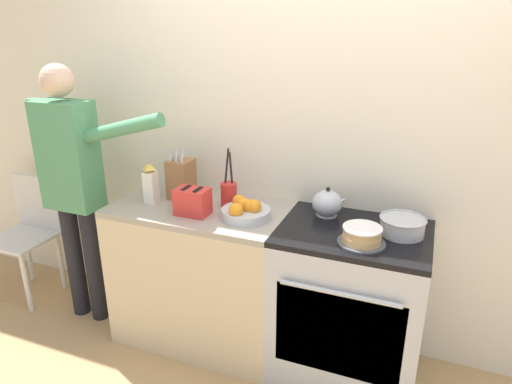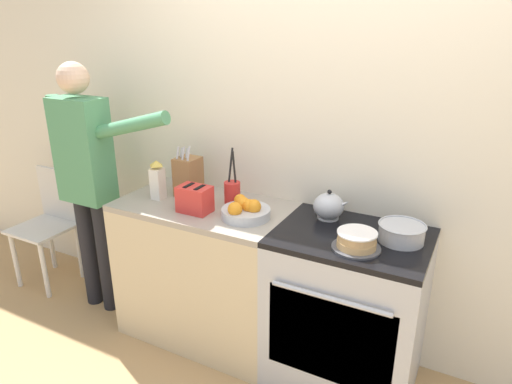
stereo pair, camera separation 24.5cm
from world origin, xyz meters
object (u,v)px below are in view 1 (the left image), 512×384
at_px(stove_range, 348,304).
at_px(person_baker, 73,176).
at_px(utensil_crock, 229,193).
at_px(mixing_bowl, 402,226).
at_px(dining_chair, 30,228).
at_px(tea_kettle, 328,203).
at_px(layer_cake, 362,236).
at_px(knife_block, 181,179).
at_px(toaster, 193,202).
at_px(milk_carton, 151,184).
at_px(fruit_bowl, 245,211).

xyz_separation_m(stove_range, person_baker, (-1.72, -0.10, 0.56)).
height_order(stove_range, utensil_crock, utensil_crock).
height_order(mixing_bowl, dining_chair, mixing_bowl).
bearing_deg(tea_kettle, layer_cake, -50.01).
height_order(knife_block, dining_chair, knife_block).
relative_size(mixing_bowl, dining_chair, 0.27).
xyz_separation_m(stove_range, layer_cake, (0.06, -0.13, 0.49)).
bearing_deg(layer_cake, toaster, 178.84).
bearing_deg(milk_carton, knife_block, 49.54).
bearing_deg(fruit_bowl, tea_kettle, 26.70).
bearing_deg(tea_kettle, fruit_bowl, -153.30).
relative_size(knife_block, milk_carton, 1.33).
bearing_deg(layer_cake, utensil_crock, 165.53).
height_order(tea_kettle, dining_chair, tea_kettle).
xyz_separation_m(layer_cake, person_baker, (-1.78, 0.03, 0.07)).
xyz_separation_m(stove_range, knife_block, (-1.07, 0.09, 0.57)).
bearing_deg(person_baker, tea_kettle, 8.13).
relative_size(mixing_bowl, toaster, 1.16).
xyz_separation_m(stove_range, mixing_bowl, (0.23, 0.05, 0.49)).
bearing_deg(layer_cake, person_baker, 178.98).
bearing_deg(stove_range, layer_cake, -66.19).
relative_size(layer_cake, person_baker, 0.14).
distance_m(knife_block, fruit_bowl, 0.51).
height_order(knife_block, person_baker, person_baker).
relative_size(utensil_crock, milk_carton, 1.40).
height_order(stove_range, knife_block, knife_block).
relative_size(stove_range, utensil_crock, 2.64).
bearing_deg(mixing_bowl, toaster, -171.74).
distance_m(person_baker, dining_chair, 0.79).
bearing_deg(fruit_bowl, layer_cake, -6.82).
distance_m(tea_kettle, mixing_bowl, 0.42).
xyz_separation_m(knife_block, utensil_crock, (0.32, -0.02, -0.04)).
bearing_deg(utensil_crock, toaster, -125.63).
relative_size(knife_block, dining_chair, 0.37).
bearing_deg(stove_range, dining_chair, 179.39).
xyz_separation_m(mixing_bowl, toaster, (-1.11, -0.16, 0.03)).
relative_size(tea_kettle, mixing_bowl, 0.88).
bearing_deg(toaster, mixing_bowl, 8.26).
bearing_deg(knife_block, layer_cake, -11.27).
distance_m(fruit_bowl, milk_carton, 0.61).
distance_m(stove_range, utensil_crock, 0.91).
xyz_separation_m(tea_kettle, toaster, (-0.70, -0.26, 0.01)).
distance_m(stove_range, mixing_bowl, 0.55).
bearing_deg(utensil_crock, tea_kettle, 7.49).
xyz_separation_m(knife_block, fruit_bowl, (0.48, -0.15, -0.08)).
height_order(mixing_bowl, person_baker, person_baker).
distance_m(stove_range, layer_cake, 0.51).
relative_size(utensil_crock, fruit_bowl, 1.25).
xyz_separation_m(mixing_bowl, person_baker, (-1.95, -0.15, 0.07)).
xyz_separation_m(tea_kettle, person_baker, (-1.55, -0.25, 0.05)).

